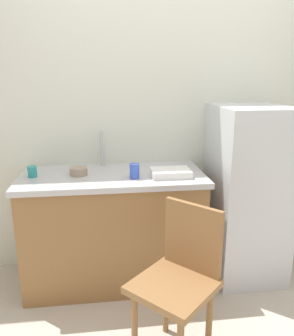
% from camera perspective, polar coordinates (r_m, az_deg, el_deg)
% --- Properties ---
extents(ground_plane, '(8.00, 8.00, 0.00)m').
position_cam_1_polar(ground_plane, '(2.39, 5.81, -25.86)').
color(ground_plane, '#BCB2A3').
extents(back_wall, '(4.80, 0.10, 2.45)m').
position_cam_1_polar(back_wall, '(2.79, 1.87, 8.36)').
color(back_wall, silver).
rests_on(back_wall, ground_plane).
extents(cabinet_base, '(1.31, 0.60, 0.83)m').
position_cam_1_polar(cabinet_base, '(2.65, -5.59, -10.45)').
color(cabinet_base, olive).
rests_on(cabinet_base, ground_plane).
extents(countertop, '(1.35, 0.64, 0.04)m').
position_cam_1_polar(countertop, '(2.49, -5.85, -1.44)').
color(countertop, '#B7B7BC').
rests_on(countertop, cabinet_base).
extents(faucet, '(0.02, 0.02, 0.27)m').
position_cam_1_polar(faucet, '(2.70, -7.67, 3.23)').
color(faucet, '#B7B7BC').
rests_on(faucet, countertop).
extents(refrigerator, '(0.53, 0.63, 1.35)m').
position_cam_1_polar(refrigerator, '(2.76, 16.50, -4.08)').
color(refrigerator, silver).
rests_on(refrigerator, ground_plane).
extents(chair, '(0.57, 0.57, 0.89)m').
position_cam_1_polar(chair, '(1.96, 5.55, -17.89)').
color(chair, olive).
rests_on(chair, ground_plane).
extents(dish_tray, '(0.28, 0.20, 0.05)m').
position_cam_1_polar(dish_tray, '(2.42, 3.99, -0.81)').
color(dish_tray, white).
rests_on(dish_tray, countertop).
extents(terracotta_bowl, '(0.13, 0.13, 0.06)m').
position_cam_1_polar(terracotta_bowl, '(2.49, -11.53, -0.56)').
color(terracotta_bowl, gray).
rests_on(terracotta_bowl, countertop).
extents(cup_teal, '(0.06, 0.06, 0.08)m').
position_cam_1_polar(cup_teal, '(2.53, -18.89, -0.60)').
color(cup_teal, teal).
rests_on(cup_teal, countertop).
extents(cup_blue, '(0.07, 0.07, 0.11)m').
position_cam_1_polar(cup_blue, '(2.36, -2.12, -0.52)').
color(cup_blue, blue).
rests_on(cup_blue, countertop).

